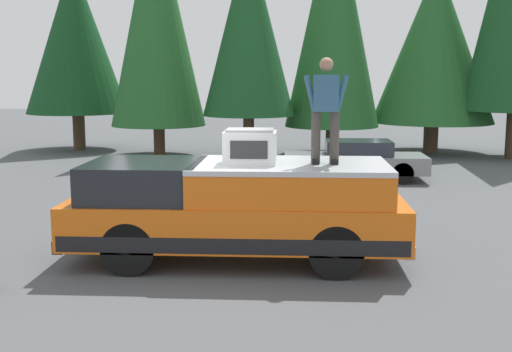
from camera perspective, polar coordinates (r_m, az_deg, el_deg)
name	(u,v)px	position (r m, az deg, el deg)	size (l,w,h in m)	color
ground_plane	(190,263)	(10.73, -5.85, -7.67)	(90.00, 90.00, 0.00)	#4C4F51
pickup_truck	(237,209)	(10.61, -1.73, -2.96)	(2.01, 5.54, 1.65)	orange
compressor_unit	(250,146)	(10.33, -0.53, 2.64)	(0.65, 0.84, 0.56)	silver
person_on_truck_bed	(326,108)	(10.32, 6.22, 6.06)	(0.29, 0.72, 1.69)	#423D38
parked_car_grey	(355,160)	(18.96, 8.83, 1.40)	(1.64, 4.10, 1.16)	gray
conifer_left	(435,44)	(26.04, 15.61, 11.25)	(4.69, 4.69, 7.24)	#4C3826
conifer_center_left	(334,12)	(24.95, 6.91, 14.26)	(3.59, 3.59, 9.65)	#4C3826
conifer_center_right	(248,26)	(23.55, -0.68, 13.18)	(3.33, 3.33, 7.98)	#4C3826
conifer_right	(156,14)	(24.52, -8.85, 14.05)	(3.52, 3.52, 9.35)	#4C3826
conifer_far_right	(75,38)	(27.08, -15.80, 11.75)	(4.04, 4.04, 7.51)	#4C3826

